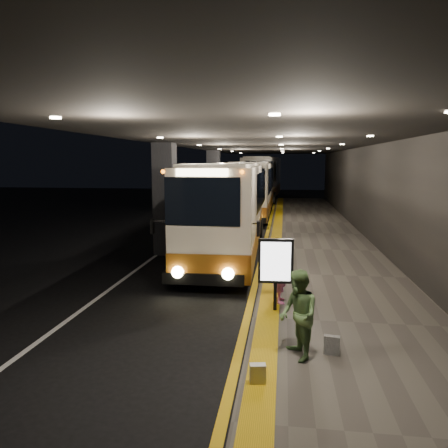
# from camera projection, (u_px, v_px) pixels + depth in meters

# --- Properties ---
(ground) EXTENTS (90.00, 90.00, 0.00)m
(ground) POSITION_uv_depth(u_px,v_px,m) (179.00, 282.00, 13.44)
(ground) COLOR black
(lane_line_white) EXTENTS (0.12, 50.00, 0.01)m
(lane_line_white) POSITION_uv_depth(u_px,v_px,m) (166.00, 248.00, 18.59)
(lane_line_white) COLOR silver
(lane_line_white) RESTS_ON ground
(kerb_stripe_yellow) EXTENTS (0.18, 50.00, 0.01)m
(kerb_stripe_yellow) POSITION_uv_depth(u_px,v_px,m) (263.00, 251.00, 18.02)
(kerb_stripe_yellow) COLOR gold
(kerb_stripe_yellow) RESTS_ON ground
(sidewalk) EXTENTS (4.50, 50.00, 0.15)m
(sidewalk) POSITION_uv_depth(u_px,v_px,m) (322.00, 251.00, 17.69)
(sidewalk) COLOR #514C44
(sidewalk) RESTS_ON ground
(tactile_strip) EXTENTS (0.50, 50.00, 0.01)m
(tactile_strip) POSITION_uv_depth(u_px,v_px,m) (275.00, 248.00, 17.94)
(tactile_strip) COLOR gold
(tactile_strip) RESTS_ON sidewalk
(terminal_wall) EXTENTS (0.10, 50.00, 6.00)m
(terminal_wall) POSITION_uv_depth(u_px,v_px,m) (384.00, 179.00, 16.97)
(terminal_wall) COLOR black
(terminal_wall) RESTS_ON ground
(support_columns) EXTENTS (0.80, 24.80, 4.40)m
(support_columns) POSITION_uv_depth(u_px,v_px,m) (165.00, 199.00, 17.25)
(support_columns) COLOR black
(support_columns) RESTS_ON ground
(canopy) EXTENTS (9.00, 50.00, 0.40)m
(canopy) POSITION_uv_depth(u_px,v_px,m) (268.00, 138.00, 17.35)
(canopy) COLOR black
(canopy) RESTS_ON support_columns
(coach_main) EXTENTS (2.62, 11.32, 3.51)m
(coach_main) POSITION_uv_depth(u_px,v_px,m) (229.00, 213.00, 17.10)
(coach_main) COLOR beige
(coach_main) RESTS_ON ground
(coach_second) EXTENTS (2.36, 11.29, 3.55)m
(coach_second) POSITION_uv_depth(u_px,v_px,m) (253.00, 191.00, 28.96)
(coach_second) COLOR beige
(coach_second) RESTS_ON ground
(coach_third) EXTENTS (3.18, 12.77, 3.98)m
(coach_third) POSITION_uv_depth(u_px,v_px,m) (263.00, 180.00, 41.56)
(coach_third) COLOR beige
(coach_third) RESTS_ON ground
(passenger_boarding) EXTENTS (0.44, 0.62, 1.61)m
(passenger_boarding) POSITION_uv_depth(u_px,v_px,m) (281.00, 271.00, 10.96)
(passenger_boarding) COLOR #D161A4
(passenger_boarding) RESTS_ON sidewalk
(passenger_waiting_green) EXTENTS (0.73, 0.91, 1.63)m
(passenger_waiting_green) POSITION_uv_depth(u_px,v_px,m) (298.00, 315.00, 7.80)
(passenger_waiting_green) COLOR #4F713E
(passenger_waiting_green) RESTS_ON sidewalk
(bag_polka) EXTENTS (0.30, 0.17, 0.35)m
(bag_polka) POSITION_uv_depth(u_px,v_px,m) (332.00, 345.00, 8.05)
(bag_polka) COLOR black
(bag_polka) RESTS_ON sidewalk
(bag_plain) EXTENTS (0.28, 0.19, 0.32)m
(bag_plain) POSITION_uv_depth(u_px,v_px,m) (258.00, 374.00, 6.99)
(bag_plain) COLOR silver
(bag_plain) RESTS_ON sidewalk
(info_sign) EXTENTS (0.83, 0.17, 1.74)m
(info_sign) POSITION_uv_depth(u_px,v_px,m) (276.00, 263.00, 10.26)
(info_sign) COLOR black
(info_sign) RESTS_ON sidewalk
(stanchion_post) EXTENTS (0.05, 0.05, 1.07)m
(stanchion_post) POSITION_uv_depth(u_px,v_px,m) (275.00, 271.00, 12.08)
(stanchion_post) COLOR black
(stanchion_post) RESTS_ON sidewalk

